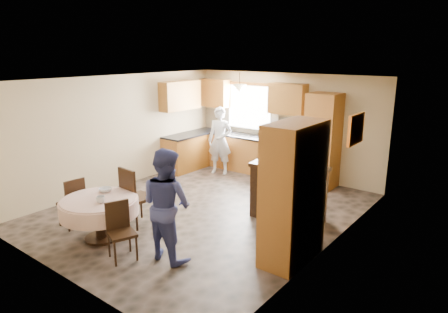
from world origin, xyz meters
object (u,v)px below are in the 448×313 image
at_px(sideboard, 288,194).
at_px(chair_back, 134,194).
at_px(dining_table, 100,208).
at_px(oven_tower, 323,141).
at_px(cupboard, 293,193).
at_px(chair_right, 120,227).
at_px(person_sink, 220,141).
at_px(person_dining, 167,204).
at_px(chair_left, 73,200).

relative_size(sideboard, chair_back, 1.27).
bearing_deg(dining_table, chair_back, 87.33).
bearing_deg(oven_tower, cupboard, -72.21).
relative_size(dining_table, chair_right, 1.45).
relative_size(sideboard, person_sink, 0.81).
distance_m(sideboard, chair_back, 2.75).
height_order(dining_table, person_dining, person_dining).
bearing_deg(cupboard, person_dining, -143.83).
bearing_deg(oven_tower, dining_table, -109.99).
bearing_deg(chair_left, cupboard, 115.03).
bearing_deg(person_dining, person_sink, -59.67).
height_order(sideboard, dining_table, sideboard).
distance_m(cupboard, chair_right, 2.59).
bearing_deg(person_sink, oven_tower, -5.99).
bearing_deg(person_sink, dining_table, -99.21).
bearing_deg(sideboard, dining_table, -133.81).
distance_m(chair_left, person_dining, 2.10).
bearing_deg(chair_back, chair_left, 44.20).
bearing_deg(sideboard, oven_tower, 92.94).
height_order(dining_table, chair_right, chair_right).
height_order(dining_table, chair_back, chair_back).
distance_m(chair_left, person_sink, 4.09).
xyz_separation_m(chair_back, person_dining, (1.26, -0.43, 0.25)).
bearing_deg(chair_left, chair_right, 87.70).
xyz_separation_m(oven_tower, person_sink, (-2.45, -0.59, -0.22)).
height_order(oven_tower, sideboard, oven_tower).
bearing_deg(oven_tower, chair_left, -117.78).
bearing_deg(dining_table, cupboard, 25.73).
height_order(oven_tower, person_dining, oven_tower).
distance_m(dining_table, chair_left, 0.76).
bearing_deg(chair_left, sideboard, 137.16).
distance_m(sideboard, person_sink, 3.17).
distance_m(sideboard, chair_left, 3.79).
height_order(oven_tower, dining_table, oven_tower).
xyz_separation_m(sideboard, person_dining, (-0.72, -2.32, 0.35)).
xyz_separation_m(oven_tower, chair_right, (-0.96, -4.84, -0.59)).
xyz_separation_m(oven_tower, chair_back, (-1.67, -3.99, -0.47)).
relative_size(cupboard, chair_right, 2.40).
height_order(chair_left, person_dining, person_dining).
xyz_separation_m(chair_left, chair_right, (1.50, -0.17, -0.02)).
bearing_deg(person_dining, oven_tower, -93.02).
xyz_separation_m(oven_tower, cupboard, (1.07, -3.34, -0.03)).
xyz_separation_m(dining_table, chair_right, (0.74, -0.17, -0.07)).
bearing_deg(person_sink, chair_right, -90.33).
bearing_deg(dining_table, sideboard, 51.92).
relative_size(oven_tower, chair_left, 2.38).
height_order(chair_back, chair_right, chair_back).
xyz_separation_m(chair_left, person_dining, (2.05, 0.26, 0.35)).
xyz_separation_m(dining_table, chair_back, (0.03, 0.68, 0.04)).
relative_size(dining_table, chair_left, 1.40).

